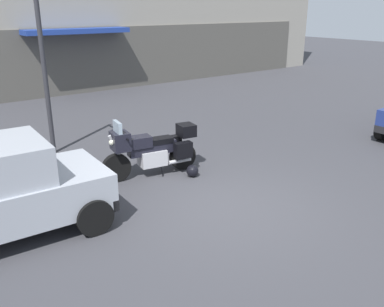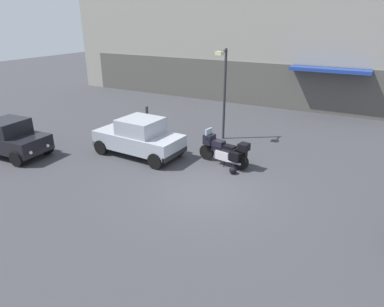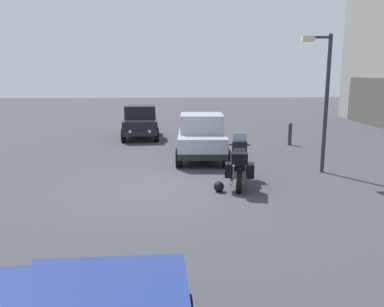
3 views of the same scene
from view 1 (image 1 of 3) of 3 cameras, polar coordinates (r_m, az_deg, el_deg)
ground_plane at (r=8.12m, az=4.99°, el=-7.29°), size 80.00×80.00×0.00m
motorcycle at (r=9.40m, az=-5.50°, el=0.61°), size 2.25×0.93×1.36m
helmet at (r=9.41m, az=0.06°, el=-2.40°), size 0.28×0.28×0.28m
streetlamp_curbside at (r=10.89m, az=-19.66°, el=12.98°), size 0.28×0.94×4.23m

